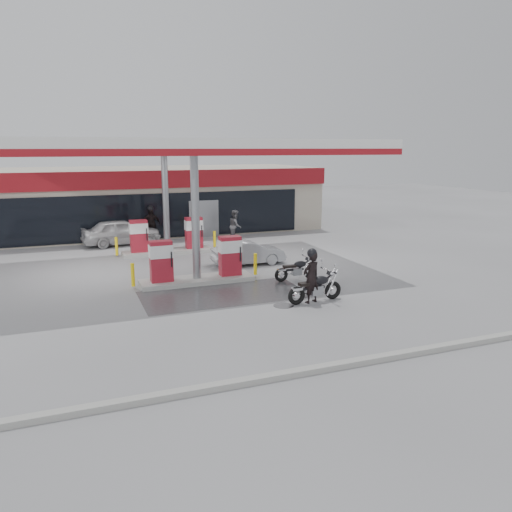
% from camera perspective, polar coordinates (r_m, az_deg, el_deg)
% --- Properties ---
extents(ground, '(90.00, 90.00, 0.00)m').
position_cam_1_polar(ground, '(18.27, -5.18, -4.55)').
color(ground, gray).
rests_on(ground, ground).
extents(wet_patch, '(6.00, 3.00, 0.00)m').
position_cam_1_polar(wet_patch, '(18.41, -3.68, -4.40)').
color(wet_patch, '#4C4C4F').
rests_on(wet_patch, ground).
extents(drain_cover, '(0.70, 0.70, 0.01)m').
position_cam_1_polar(drain_cover, '(17.13, 3.16, -5.67)').
color(drain_cover, '#38383A').
rests_on(drain_cover, ground).
extents(kerb, '(28.00, 0.25, 0.15)m').
position_cam_1_polar(kerb, '(12.10, 4.21, -13.24)').
color(kerb, gray).
rests_on(kerb, ground).
extents(store_building, '(22.00, 8.22, 4.00)m').
position_cam_1_polar(store_building, '(33.28, -12.85, 6.35)').
color(store_building, beige).
rests_on(store_building, ground).
extents(canopy, '(16.00, 10.02, 5.51)m').
position_cam_1_polar(canopy, '(22.35, -9.06, 12.12)').
color(canopy, silver).
rests_on(canopy, ground).
extents(pump_island_near, '(5.14, 1.30, 1.78)m').
position_cam_1_polar(pump_island_near, '(19.96, -6.80, -1.03)').
color(pump_island_near, '#9E9E99').
rests_on(pump_island_near, ground).
extents(pump_island_far, '(5.14, 1.30, 1.78)m').
position_cam_1_polar(pump_island_far, '(25.70, -10.13, 1.86)').
color(pump_island_far, '#9E9E99').
rests_on(pump_island_far, ground).
extents(main_motorcycle, '(2.15, 0.82, 1.10)m').
position_cam_1_polar(main_motorcycle, '(17.52, 6.87, -3.68)').
color(main_motorcycle, black).
rests_on(main_motorcycle, ground).
extents(biker_main, '(0.76, 0.62, 1.81)m').
position_cam_1_polar(biker_main, '(17.30, 6.36, -2.44)').
color(biker_main, black).
rests_on(biker_main, ground).
extents(parked_motorcycle, '(1.87, 0.72, 0.96)m').
position_cam_1_polar(parked_motorcycle, '(20.27, 4.67, -1.60)').
color(parked_motorcycle, black).
rests_on(parked_motorcycle, ground).
extents(sedan_white, '(4.41, 2.17, 1.45)m').
position_cam_1_polar(sedan_white, '(28.55, -15.14, 2.69)').
color(sedan_white, '#BABBBC').
rests_on(sedan_white, ground).
extents(attendant, '(0.98, 1.08, 1.80)m').
position_cam_1_polar(attendant, '(28.62, -2.36, 3.49)').
color(attendant, '#55555A').
rests_on(attendant, ground).
extents(hatchback_silver, '(3.35, 1.18, 1.10)m').
position_cam_1_polar(hatchback_silver, '(22.91, -0.88, 0.38)').
color(hatchback_silver, '#9B9DA3').
rests_on(hatchback_silver, ground).
extents(parked_car_left, '(4.00, 2.23, 1.10)m').
position_cam_1_polar(parked_car_left, '(30.89, -20.40, 2.71)').
color(parked_car_left, black).
rests_on(parked_car_left, ground).
extents(biker_walking, '(1.14, 0.49, 1.93)m').
position_cam_1_polar(biker_walking, '(29.32, -11.91, 3.57)').
color(biker_walking, black).
rests_on(biker_walking, ground).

